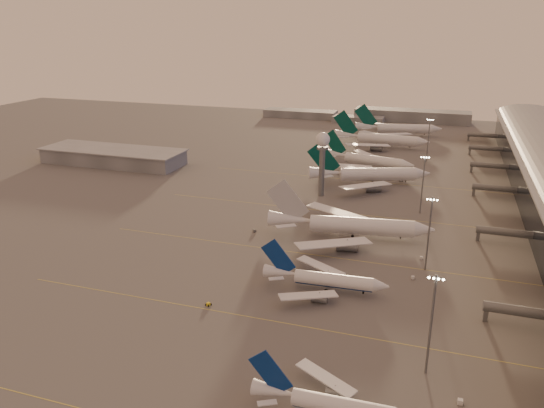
% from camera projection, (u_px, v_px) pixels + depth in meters
% --- Properties ---
extents(ground, '(700.00, 700.00, 0.00)m').
position_uv_depth(ground, '(197.00, 329.00, 139.13)').
color(ground, '#595656').
rests_on(ground, ground).
extents(taxiway_markings, '(180.00, 185.25, 0.02)m').
position_uv_depth(taxiway_markings, '(349.00, 258.00, 180.46)').
color(taxiway_markings, gold).
rests_on(taxiway_markings, ground).
extents(hangar, '(82.00, 27.00, 8.50)m').
position_uv_depth(hangar, '(113.00, 156.00, 298.87)').
color(hangar, slate).
rests_on(hangar, ground).
extents(radar_tower, '(6.40, 6.40, 31.10)m').
position_uv_depth(radar_tower, '(322.00, 151.00, 238.42)').
color(radar_tower, slate).
rests_on(radar_tower, ground).
extents(mast_a, '(3.60, 0.56, 25.00)m').
position_uv_depth(mast_a, '(431.00, 321.00, 117.43)').
color(mast_a, slate).
rests_on(mast_a, ground).
extents(mast_b, '(3.60, 0.56, 25.00)m').
position_uv_depth(mast_b, '(429.00, 231.00, 167.66)').
color(mast_b, slate).
rests_on(mast_b, ground).
extents(mast_c, '(3.60, 0.56, 25.00)m').
position_uv_depth(mast_c, '(423.00, 182.00, 218.48)').
color(mast_c, slate).
rests_on(mast_c, ground).
extents(mast_d, '(3.60, 0.56, 25.00)m').
position_uv_depth(mast_d, '(428.00, 138.00, 299.80)').
color(mast_d, slate).
rests_on(mast_d, ground).
extents(distant_horizon, '(165.00, 37.50, 9.00)m').
position_uv_depth(distant_horizon, '(377.00, 116.00, 428.74)').
color(distant_horizon, slate).
rests_on(distant_horizon, ground).
extents(narrowbody_near, '(34.22, 27.31, 13.37)m').
position_uv_depth(narrowbody_near, '(331.00, 406.00, 107.30)').
color(narrowbody_near, silver).
rests_on(narrowbody_near, ground).
extents(narrowbody_mid, '(38.67, 30.83, 15.10)m').
position_uv_depth(narrowbody_mid, '(325.00, 281.00, 157.99)').
color(narrowbody_mid, silver).
rests_on(narrowbody_mid, ground).
extents(widebody_white, '(61.63, 49.05, 21.76)m').
position_uv_depth(widebody_white, '(350.00, 229.00, 195.88)').
color(widebody_white, silver).
rests_on(widebody_white, ground).
extents(greentail_a, '(58.33, 46.27, 22.14)m').
position_uv_depth(greentail_a, '(370.00, 177.00, 260.38)').
color(greentail_a, silver).
rests_on(greentail_a, ground).
extents(greentail_b, '(52.13, 41.65, 19.21)m').
position_uv_depth(greentail_b, '(368.00, 162.00, 290.02)').
color(greentail_b, silver).
rests_on(greentail_b, ground).
extents(greentail_c, '(61.62, 49.69, 22.37)m').
position_uv_depth(greentail_c, '(381.00, 141.00, 337.46)').
color(greentail_c, silver).
rests_on(greentail_c, ground).
extents(greentail_d, '(60.08, 48.02, 22.09)m').
position_uv_depth(greentail_d, '(398.00, 130.00, 370.73)').
color(greentail_d, silver).
rests_on(greentail_d, ground).
extents(gsv_catering_a, '(5.40, 2.60, 4.42)m').
position_uv_depth(gsv_catering_a, '(462.00, 396.00, 111.11)').
color(gsv_catering_a, silver).
rests_on(gsv_catering_a, ground).
extents(gsv_tug_mid, '(3.51, 2.79, 0.88)m').
position_uv_depth(gsv_tug_mid, '(208.00, 304.00, 150.35)').
color(gsv_tug_mid, yellow).
rests_on(gsv_tug_mid, ground).
extents(gsv_truck_b, '(5.54, 2.91, 2.12)m').
position_uv_depth(gsv_truck_b, '(414.00, 276.00, 165.48)').
color(gsv_truck_b, silver).
rests_on(gsv_truck_b, ground).
extents(gsv_truck_c, '(5.33, 5.25, 2.22)m').
position_uv_depth(gsv_truck_c, '(255.00, 229.00, 202.77)').
color(gsv_truck_c, '#55585A').
rests_on(gsv_truck_c, ground).
extents(gsv_catering_b, '(4.59, 2.22, 3.75)m').
position_uv_depth(gsv_catering_b, '(422.00, 254.00, 179.18)').
color(gsv_catering_b, silver).
rests_on(gsv_catering_b, ground).
extents(gsv_tug_far, '(2.65, 3.57, 0.91)m').
position_uv_depth(gsv_tug_far, '(327.00, 218.00, 215.77)').
color(gsv_tug_far, yellow).
rests_on(gsv_tug_far, ground).
extents(gsv_tug_hangar, '(4.12, 3.34, 1.02)m').
position_uv_depth(gsv_tug_hangar, '(401.00, 180.00, 266.57)').
color(gsv_tug_hangar, silver).
rests_on(gsv_tug_hangar, ground).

